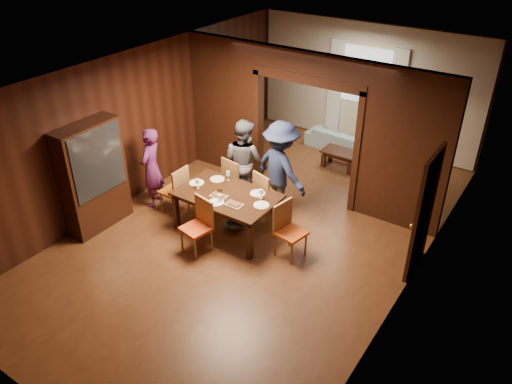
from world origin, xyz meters
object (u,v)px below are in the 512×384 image
Objects in this scene: coffee_table at (340,159)px; chair_far_l at (238,179)px; person_navy at (281,168)px; chair_near at (196,227)px; person_purple at (151,168)px; chair_left at (174,189)px; dining_table at (228,212)px; chair_far_r at (269,194)px; person_grey at (244,161)px; hutch at (93,177)px; chair_right at (291,231)px; sofa at (342,140)px.

chair_far_l reaches higher than coffee_table.
chair_near is at bearing 91.61° from person_navy.
person_purple is 0.61m from chair_left.
chair_far_r is (0.39, 0.78, 0.10)m from dining_table.
person_grey reaches higher than chair_left.
chair_left reaches higher than dining_table.
chair_far_l and chair_far_r have the same top height.
chair_left is 1.48m from hutch.
chair_far_r is (0.83, -0.14, 0.00)m from chair_far_l.
person_navy is 1.90× the size of chair_near.
chair_right is 1.00× the size of chair_near.
chair_far_r is at bearing 63.70° from dining_table.
person_navy is (0.80, 0.05, 0.06)m from person_grey.
person_purple reaches higher than chair_far_r.
chair_near is (-0.45, -1.58, 0.00)m from chair_far_r.
chair_near is at bearing 10.57° from hutch.
dining_table is 3.42m from coffee_table.
chair_far_l is at bearing 115.38° from dining_table.
person_purple is 1.79m from dining_table.
coffee_table is at bearing 151.58° from chair_left.
sofa is (-0.17, 3.10, -0.67)m from person_navy.
dining_table is at bearing 96.64° from chair_near.
hutch reaches higher than person_grey.
hutch is (-0.84, -1.10, 0.52)m from chair_left.
person_purple is 2.47m from person_navy.
dining_table is 1.83× the size of chair_far_l.
person_navy is 1.90× the size of chair_far_l.
chair_far_l is at bearing 81.98° from sofa.
chair_near is at bearing 130.19° from chair_right.
chair_left is at bearing 52.52° from hutch.
hutch reaches higher than chair_left.
coffee_table is (0.62, 3.36, -0.18)m from dining_table.
dining_table is at bearing 29.62° from hutch.
chair_left is 1.00× the size of chair_far_l.
person_navy reaches higher than person_purple.
chair_right is 1.23m from chair_far_r.
coffee_table is 2.67m from chair_far_l.
chair_far_r is at bearing 94.81° from person_purple.
chair_left is 1.36m from chair_near.
person_purple is 4.21m from coffee_table.
person_purple is 1.64× the size of chair_right.
sofa is 3.41m from chair_far_r.
chair_left is 1.26m from chair_far_l.
chair_far_r is (-0.94, 0.80, 0.00)m from chair_right.
hutch is (-1.62, -2.09, 0.52)m from chair_far_l.
hutch is (-2.68, -4.52, 0.80)m from coffee_table.
chair_left is at bearing 159.02° from chair_near.
chair_left reaches higher than coffee_table.
chair_far_l is 1.00× the size of chair_far_r.
person_purple is at bearing 44.79° from person_navy.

